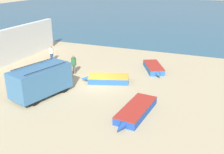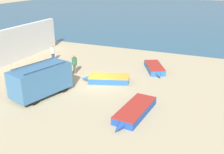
{
  "view_description": "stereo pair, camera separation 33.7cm",
  "coord_description": "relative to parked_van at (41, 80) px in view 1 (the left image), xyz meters",
  "views": [
    {
      "loc": [
        9.39,
        -19.38,
        8.92
      ],
      "look_at": [
        1.72,
        -0.55,
        1.0
      ],
      "focal_mm": 42.0,
      "sensor_mm": 36.0,
      "label": 1
    },
    {
      "loc": [
        9.7,
        -19.25,
        8.92
      ],
      "look_at": [
        1.72,
        -0.55,
        1.0
      ],
      "focal_mm": 42.0,
      "sensor_mm": 36.0,
      "label": 2
    }
  ],
  "objects": [
    {
      "name": "parked_van",
      "position": [
        0.0,
        0.0,
        0.0
      ],
      "size": [
        3.28,
        5.19,
        2.49
      ],
      "rotation": [
        0.0,
        0.0,
        1.3
      ],
      "color": "teal",
      "rests_on": "ground_plane"
    },
    {
      "name": "fishing_rowboat_1",
      "position": [
        3.66,
        4.55,
        -1.02
      ],
      "size": [
        4.43,
        2.73,
        0.55
      ],
      "rotation": [
        0.0,
        0.0,
        3.47
      ],
      "color": "#2D66AD",
      "rests_on": "ground_plane"
    },
    {
      "name": "fisherman_1",
      "position": [
        -0.16,
        5.29,
        -0.21
      ],
      "size": [
        0.47,
        0.47,
        1.8
      ],
      "rotation": [
        0.0,
        0.0,
        4.4
      ],
      "color": "#5B564C",
      "rests_on": "ground_plane"
    },
    {
      "name": "fisherman_2",
      "position": [
        -0.05,
        3.9,
        -0.25
      ],
      "size": [
        0.46,
        0.46,
        1.74
      ],
      "rotation": [
        0.0,
        0.0,
        4.92
      ],
      "color": "#5B564C",
      "rests_on": "ground_plane"
    },
    {
      "name": "fishing_rowboat_0",
      "position": [
        6.81,
        8.97,
        -1.0
      ],
      "size": [
        2.88,
        4.27,
        0.57
      ],
      "rotation": [
        0.0,
        0.0,
        5.18
      ],
      "color": "#2D66AD",
      "rests_on": "ground_plane"
    },
    {
      "name": "fishing_rowboat_2",
      "position": [
        7.76,
        -0.17,
        -1.02
      ],
      "size": [
        1.94,
        5.23,
        0.55
      ],
      "rotation": [
        0.0,
        0.0,
        4.62
      ],
      "color": "#234CA3",
      "rests_on": "ground_plane"
    },
    {
      "name": "sea_water",
      "position": [
        2.85,
        55.96,
        -1.29
      ],
      "size": [
        120.0,
        80.0,
        0.01
      ],
      "primitive_type": "cube",
      "color": "#33607A",
      "rests_on": "ground_plane"
    },
    {
      "name": "fisherman_0",
      "position": [
        -4.5,
        7.91,
        -0.25
      ],
      "size": [
        0.46,
        0.46,
        1.74
      ],
      "rotation": [
        0.0,
        0.0,
        5.27
      ],
      "color": "navy",
      "rests_on": "ground_plane"
    },
    {
      "name": "harbor_wall",
      "position": [
        -8.2,
        4.96,
        0.56
      ],
      "size": [
        0.5,
        16.63,
        3.7
      ],
      "primitive_type": "cube",
      "color": "silver",
      "rests_on": "ground_plane"
    },
    {
      "name": "ground_plane",
      "position": [
        2.85,
        3.96,
        -1.29
      ],
      "size": [
        200.0,
        200.0,
        0.0
      ],
      "primitive_type": "plane",
      "color": "tan"
    }
  ]
}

